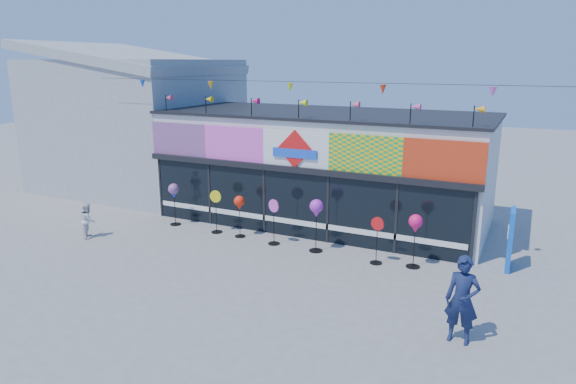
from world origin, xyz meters
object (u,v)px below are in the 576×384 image
Objects in this scene: spinner_0 at (174,192)px; spinner_6 at (415,225)px; adult_man at (462,300)px; spinner_2 at (239,204)px; spinner_4 at (316,210)px; spinner_3 at (274,221)px; spinner_1 at (216,210)px; blue_sign at (510,239)px; child at (88,220)px; spinner_5 at (377,239)px.

spinner_0 is 0.97× the size of spinner_6.
adult_man is at bearing -63.83° from spinner_6.
spinner_0 is 1.07× the size of spinner_2.
spinner_6 is at bearing 0.80° from spinner_4.
spinner_1 is at bearing 175.78° from spinner_3.
spinner_1 is 0.90× the size of spinner_4.
blue_sign is 8.61m from spinner_2.
spinner_1 is 1.27× the size of child.
spinner_4 is 6.18m from adult_man.
child is at bearing -153.63° from spinner_2.
spinner_3 is 4.65m from spinner_6.
spinner_1 is at bearing -176.25° from blue_sign.
spinner_5 is (2.03, -0.15, -0.61)m from spinner_4.
child is at bearing -168.29° from spinner_6.
spinner_6 is at bearing 118.64° from adult_man.
spinner_5 reaches higher than child.
spinner_0 is 1.08× the size of spinner_5.
spinner_0 is 7.85m from spinner_5.
spinner_1 is at bearing 158.86° from adult_man.
spinner_6 reaches higher than spinner_3.
adult_man reaches higher than spinner_3.
spinner_1 is 9.66m from adult_man.
spinner_2 is 4.98m from spinner_5.
spinner_6 is 0.83× the size of adult_man.
spinner_3 is 7.44m from adult_man.
spinner_0 reaches higher than spinner_2.
spinner_6 is (1.07, 0.20, 0.53)m from spinner_5.
spinner_2 is at bearing 177.18° from spinner_4.
blue_sign is at bearing 84.43° from adult_man.
spinner_4 is at bearing 175.67° from spinner_5.
spinner_4 reaches higher than spinner_0.
spinner_5 is 0.74× the size of adult_man.
spinner_5 is at bearing -2.95° from spinner_0.
spinner_3 is 0.79× the size of adult_man.
spinner_4 is at bearing -2.55° from spinner_1.
spinner_4 is 1.41× the size of child.
blue_sign is 4.89m from adult_man.
spinner_6 reaches higher than child.
child is at bearing -160.34° from spinner_3.
spinner_2 is 6.03m from spinner_6.
child is at bearing -164.03° from spinner_4.
blue_sign is 3.82m from spinner_5.
spinner_6 is (3.10, 0.04, -0.07)m from spinner_4.
spinner_4 reaches higher than spinner_2.
spinner_0 reaches higher than spinner_3.
spinner_6 is 4.18m from adult_man.
spinner_1 is at bearing -95.84° from child.
spinner_3 is at bearing -179.90° from spinner_4.
adult_man is at bearing -26.01° from spinner_2.
adult_man is 12.64m from child.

